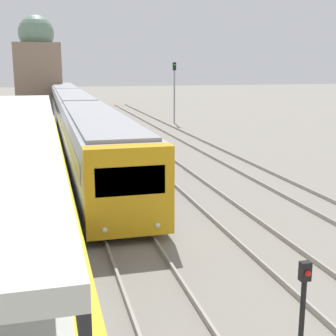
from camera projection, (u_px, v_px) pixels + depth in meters
person_on_platform at (62, 229)px, 9.46m from camera, size 0.40×0.40×1.66m
train_near at (74, 110)px, 37.22m from camera, size 2.61×50.68×3.03m
signal_post_near at (304, 295)px, 8.52m from camera, size 0.20×0.21×1.70m
signal_mast_far at (174, 86)px, 42.28m from camera, size 0.28×0.29×5.46m
distant_domed_building at (38, 65)px, 58.46m from camera, size 5.63×5.63×11.28m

